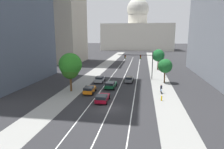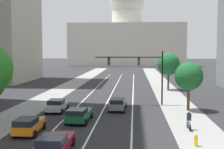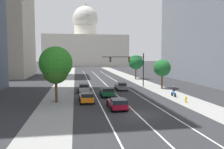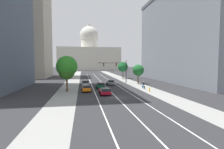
{
  "view_description": "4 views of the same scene",
  "coord_description": "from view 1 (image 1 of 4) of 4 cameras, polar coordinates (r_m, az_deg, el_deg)",
  "views": [
    {
      "loc": [
        4.87,
        -28.48,
        11.24
      ],
      "look_at": [
        -1.91,
        14.3,
        2.46
      ],
      "focal_mm": 31.49,
      "sensor_mm": 36.0,
      "label": 1
    },
    {
      "loc": [
        3.69,
        -16.93,
        7.1
      ],
      "look_at": [
        0.23,
        28.82,
        3.36
      ],
      "focal_mm": 47.69,
      "sensor_mm": 36.0,
      "label": 2
    },
    {
      "loc": [
        -6.69,
        -23.74,
        6.46
      ],
      "look_at": [
        0.81,
        22.57,
        2.55
      ],
      "focal_mm": 36.41,
      "sensor_mm": 36.0,
      "label": 3
    },
    {
      "loc": [
        -5.99,
        -30.74,
        6.18
      ],
      "look_at": [
        1.79,
        15.36,
        3.1
      ],
      "focal_mm": 28.13,
      "sensor_mm": 36.0,
      "label": 4
    }
  ],
  "objects": [
    {
      "name": "ground_plane",
      "position": [
        69.57,
        4.87,
        2.12
      ],
      "size": [
        400.0,
        400.0,
        0.0
      ],
      "primitive_type": "plane",
      "color": "#2B2B2D"
    },
    {
      "name": "sidewalk_left",
      "position": [
        65.99,
        -3.49,
        1.64
      ],
      "size": [
        4.51,
        130.0,
        0.01
      ],
      "primitive_type": "cube",
      "color": "gray",
      "rests_on": "ground"
    },
    {
      "name": "sidewalk_right",
      "position": [
        64.61,
        12.75,
        1.16
      ],
      "size": [
        4.51,
        130.0,
        0.01
      ],
      "primitive_type": "cube",
      "color": "gray",
      "rests_on": "ground"
    },
    {
      "name": "lane_stripe_left",
      "position": [
        55.28,
        0.11,
        -0.26
      ],
      "size": [
        0.16,
        90.0,
        0.01
      ],
      "primitive_type": "cube",
      "color": "white",
      "rests_on": "ground"
    },
    {
      "name": "lane_stripe_center",
      "position": [
        54.86,
        3.72,
        -0.38
      ],
      "size": [
        0.16,
        90.0,
        0.01
      ],
      "primitive_type": "cube",
      "color": "white",
      "rests_on": "ground"
    },
    {
      "name": "lane_stripe_right",
      "position": [
        54.66,
        7.37,
        -0.49
      ],
      "size": [
        0.16,
        90.0,
        0.01
      ],
      "primitive_type": "cube",
      "color": "white",
      "rests_on": "ground"
    },
    {
      "name": "office_tower_far_left",
      "position": [
        86.54,
        -15.8,
        18.09
      ],
      "size": [
        20.26,
        19.92,
        43.63
      ],
      "color": "#B7AD99",
      "rests_on": "ground"
    },
    {
      "name": "office_tower_far_right",
      "position": [
        68.63,
        29.45,
        13.48
      ],
      "size": [
        15.41,
        19.08,
        30.68
      ],
      "color": "gray",
      "rests_on": "ground"
    },
    {
      "name": "capitol_building",
      "position": [
        153.5,
        7.34,
        11.98
      ],
      "size": [
        51.88,
        25.59,
        39.22
      ],
      "color": "beige",
      "rests_on": "ground"
    },
    {
      "name": "car_green",
      "position": [
        42.03,
        -0.36,
        -2.96
      ],
      "size": [
        2.26,
        4.59,
        1.49
      ],
      "rotation": [
        0.0,
        0.0,
        1.53
      ],
      "color": "#14512D",
      "rests_on": "ground"
    },
    {
      "name": "car_crimson",
      "position": [
        33.61,
        -2.83,
        -6.77
      ],
      "size": [
        2.14,
        4.35,
        1.41
      ],
      "rotation": [
        0.0,
        0.0,
        1.58
      ],
      "color": "maroon",
      "rests_on": "ground"
    },
    {
      "name": "car_orange",
      "position": [
        38.58,
        -6.56,
        -4.35
      ],
      "size": [
        2.05,
        4.18,
        1.47
      ],
      "rotation": [
        0.0,
        0.0,
        1.6
      ],
      "color": "orange",
      "rests_on": "ground"
    },
    {
      "name": "car_gray",
      "position": [
        47.59,
        5.01,
        -1.3
      ],
      "size": [
        2.07,
        4.38,
        1.45
      ],
      "rotation": [
        0.0,
        0.0,
        1.53
      ],
      "color": "slate",
      "rests_on": "ground"
    },
    {
      "name": "car_silver",
      "position": [
        47.29,
        -3.58,
        -1.37
      ],
      "size": [
        2.01,
        4.28,
        1.47
      ],
      "rotation": [
        0.0,
        0.0,
        1.57
      ],
      "color": "#B2B5BA",
      "rests_on": "ground"
    },
    {
      "name": "traffic_signal_mast",
      "position": [
        50.63,
        8.58,
        4.13
      ],
      "size": [
        8.79,
        0.39,
        6.98
      ],
      "color": "black",
      "rests_on": "ground"
    },
    {
      "name": "fire_hydrant",
      "position": [
        35.37,
        14.18,
        -6.65
      ],
      "size": [
        0.26,
        0.35,
        0.91
      ],
      "color": "yellow",
      "rests_on": "ground"
    },
    {
      "name": "cyclist",
      "position": [
        39.69,
        14.08,
        -4.07
      ],
      "size": [
        0.37,
        1.7,
        1.72
      ],
      "rotation": [
        0.0,
        0.0,
        1.6
      ],
      "color": "black",
      "rests_on": "ground"
    },
    {
      "name": "street_tree_far_right",
      "position": [
        65.77,
        13.29,
        5.4
      ],
      "size": [
        3.98,
        3.98,
        6.65
      ],
      "color": "#51381E",
      "rests_on": "ground"
    },
    {
      "name": "street_tree_near_right",
      "position": [
        47.69,
        15.16,
        2.4
      ],
      "size": [
        3.32,
        3.32,
        5.74
      ],
      "color": "#51381E",
      "rests_on": "ground"
    },
    {
      "name": "street_tree_near_left",
      "position": [
        39.9,
        -11.99,
        2.84
      ],
      "size": [
        4.58,
        4.58,
        7.74
      ],
      "color": "#51381E",
      "rests_on": "ground"
    },
    {
      "name": "street_tree_mid_left",
      "position": [
        39.85,
        -12.07,
        1.18
      ],
      "size": [
        3.46,
        3.46,
        6.05
      ],
      "color": "#51381E",
      "rests_on": "ground"
    }
  ]
}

